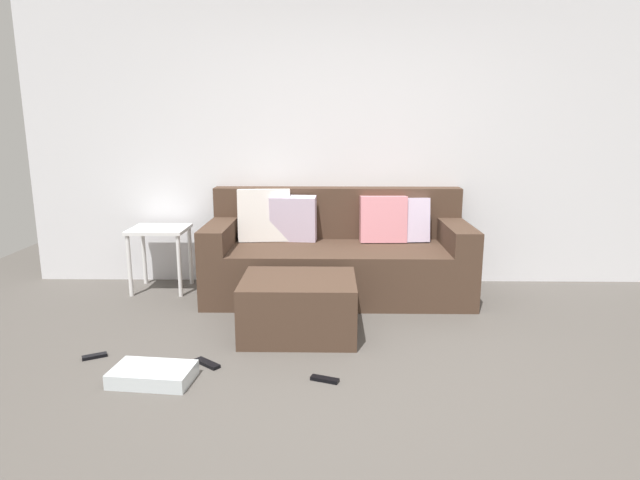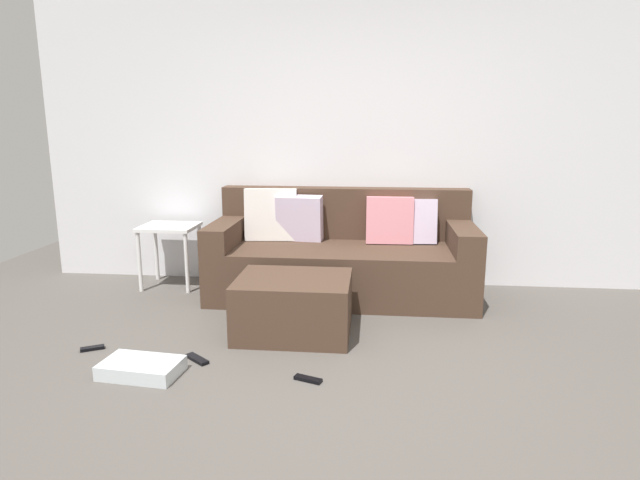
# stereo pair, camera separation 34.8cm
# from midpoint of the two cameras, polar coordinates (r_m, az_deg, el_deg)

# --- Properties ---
(ground_plane) EXTENTS (7.80, 7.80, 0.00)m
(ground_plane) POSITION_cam_midpoint_polar(r_m,az_deg,el_deg) (3.10, 1.07, -16.67)
(ground_plane) COLOR #544F49
(wall_back) EXTENTS (6.00, 0.10, 2.70)m
(wall_back) POSITION_cam_midpoint_polar(r_m,az_deg,el_deg) (5.08, 1.10, 10.57)
(wall_back) COLOR silver
(wall_back) RESTS_ON ground_plane
(couch_sectional) EXTENTS (2.27, 0.93, 0.92)m
(couch_sectional) POSITION_cam_midpoint_polar(r_m,az_deg,el_deg) (4.78, -0.27, -1.68)
(couch_sectional) COLOR #473326
(couch_sectional) RESTS_ON ground_plane
(ottoman) EXTENTS (0.81, 0.65, 0.42)m
(ottoman) POSITION_cam_midpoint_polar(r_m,az_deg,el_deg) (3.91, -4.83, -7.04)
(ottoman) COLOR #473326
(ottoman) RESTS_ON ground_plane
(storage_bin) EXTENTS (0.50, 0.33, 0.09)m
(storage_bin) POSITION_cam_midpoint_polar(r_m,az_deg,el_deg) (3.48, -20.10, -13.27)
(storage_bin) COLOR silver
(storage_bin) RESTS_ON ground_plane
(side_table) EXTENTS (0.50, 0.44, 0.58)m
(side_table) POSITION_cam_midpoint_polar(r_m,az_deg,el_deg) (5.12, -18.48, 0.10)
(side_table) COLOR white
(side_table) RESTS_ON ground_plane
(remote_near_ottoman) EXTENTS (0.18, 0.10, 0.02)m
(remote_near_ottoman) POSITION_cam_midpoint_polar(r_m,az_deg,el_deg) (3.30, -2.61, -14.56)
(remote_near_ottoman) COLOR black
(remote_near_ottoman) RESTS_ON ground_plane
(remote_by_storage_bin) EXTENTS (0.19, 0.17, 0.02)m
(remote_by_storage_bin) POSITION_cam_midpoint_polar(r_m,az_deg,el_deg) (3.61, -14.62, -12.55)
(remote_by_storage_bin) COLOR black
(remote_by_storage_bin) RESTS_ON ground_plane
(remote_under_side_table) EXTENTS (0.16, 0.12, 0.02)m
(remote_under_side_table) POSITION_cam_midpoint_polar(r_m,az_deg,el_deg) (3.95, -25.14, -11.11)
(remote_under_side_table) COLOR black
(remote_under_side_table) RESTS_ON ground_plane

